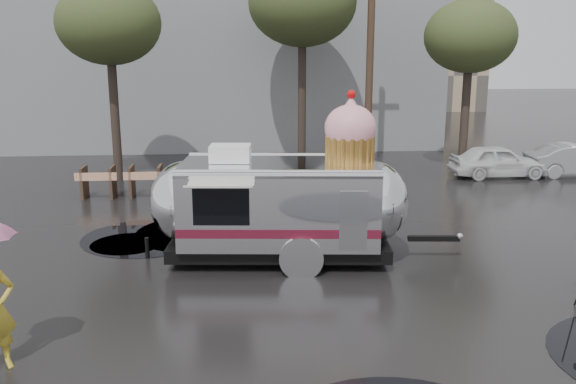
{
  "coord_description": "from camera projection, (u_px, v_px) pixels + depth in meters",
  "views": [
    {
      "loc": [
        -2.54,
        -9.46,
        4.69
      ],
      "look_at": [
        -1.48,
        3.69,
        1.55
      ],
      "focal_mm": 38.0,
      "sensor_mm": 36.0,
      "label": 1
    }
  ],
  "objects": [
    {
      "name": "tree_mid",
      "position": [
        302.0,
        4.0,
        23.54
      ],
      "size": [
        4.2,
        4.2,
        8.03
      ],
      "color": "#382D26",
      "rests_on": "ground"
    },
    {
      "name": "airstream_trailer",
      "position": [
        283.0,
        201.0,
        13.58
      ],
      "size": [
        7.2,
        2.92,
        3.89
      ],
      "rotation": [
        0.0,
        0.0,
        -0.09
      ],
      "color": "silver",
      "rests_on": "ground"
    },
    {
      "name": "grey_building",
      "position": [
        209.0,
        12.0,
        31.91
      ],
      "size": [
        22.0,
        12.0,
        13.0
      ],
      "primitive_type": "cube",
      "color": "slate",
      "rests_on": "ground"
    },
    {
      "name": "puddles",
      "position": [
        299.0,
        292.0,
        11.96
      ],
      "size": [
        12.23,
        12.63,
        0.01
      ],
      "color": "black",
      "rests_on": "ground"
    },
    {
      "name": "ground",
      "position": [
        391.0,
        328.0,
        10.46
      ],
      "size": [
        120.0,
        120.0,
        0.0
      ],
      "primitive_type": "plane",
      "color": "black",
      "rests_on": "ground"
    },
    {
      "name": "tree_right",
      "position": [
        470.0,
        37.0,
        22.37
      ],
      "size": [
        3.36,
        3.36,
        6.42
      ],
      "color": "#382D26",
      "rests_on": "ground"
    },
    {
      "name": "barricade_row",
      "position": [
        146.0,
        181.0,
        19.56
      ],
      "size": [
        4.3,
        0.8,
        1.0
      ],
      "color": "#473323",
      "rests_on": "ground"
    },
    {
      "name": "tree_left",
      "position": [
        109.0,
        24.0,
        21.25
      ],
      "size": [
        3.64,
        3.64,
        6.95
      ],
      "color": "#382D26",
      "rests_on": "ground"
    },
    {
      "name": "utility_pole",
      "position": [
        370.0,
        49.0,
        23.16
      ],
      "size": [
        1.6,
        0.28,
        9.0
      ],
      "color": "#473323",
      "rests_on": "ground"
    }
  ]
}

